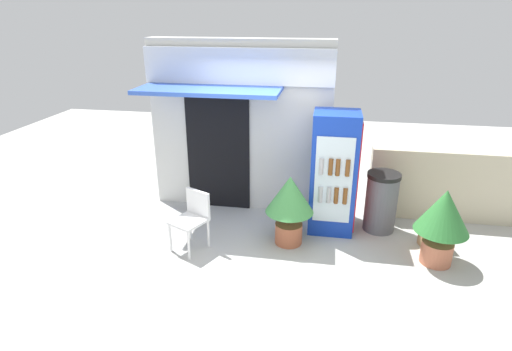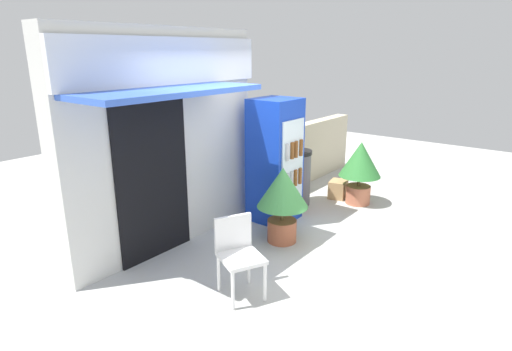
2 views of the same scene
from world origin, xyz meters
TOP-DOWN VIEW (x-y plane):
  - ground at (0.00, 0.00)m, footprint 16.00×16.00m
  - storefront_building at (-0.72, 1.64)m, footprint 2.93×1.15m
  - drink_cooler at (0.84, 1.04)m, footprint 0.68×0.67m
  - plastic_chair at (-1.07, 0.14)m, footprint 0.57×0.58m
  - potted_plant_near_shop at (0.24, 0.49)m, footprint 0.68×0.68m
  - potted_plant_curbside at (2.24, 0.32)m, footprint 0.69×0.69m
  - trash_bin at (1.57, 1.13)m, footprint 0.49×0.49m
  - stone_boundary_wall at (2.84, 1.69)m, footprint 2.81×0.24m
  - cardboard_box at (2.29, 0.72)m, footprint 0.39×0.34m

SIDE VIEW (x-z plane):
  - ground at x=0.00m, z-range 0.00..0.00m
  - cardboard_box at x=2.29m, z-range 0.00..0.31m
  - trash_bin at x=1.57m, z-range 0.00..0.93m
  - plastic_chair at x=-1.07m, z-range 0.07..0.91m
  - stone_boundary_wall at x=2.84m, z-range 0.00..1.15m
  - potted_plant_near_shop at x=0.24m, z-range 0.15..1.19m
  - potted_plant_curbside at x=2.24m, z-range 0.15..1.20m
  - drink_cooler at x=0.84m, z-range 0.00..1.83m
  - storefront_building at x=-0.72m, z-range 0.06..2.83m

